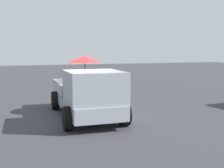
# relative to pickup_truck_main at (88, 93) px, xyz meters

# --- Properties ---
(ground_plane) EXTENTS (80.00, 80.00, 0.00)m
(ground_plane) POSITION_rel_pickup_truck_main_xyz_m (-0.45, 0.01, -0.99)
(ground_plane) COLOR #38383D
(pickup_truck_main) EXTENTS (5.13, 2.43, 2.39)m
(pickup_truck_main) POSITION_rel_pickup_truck_main_xyz_m (0.00, 0.00, 0.00)
(pickup_truck_main) COLOR black
(pickup_truck_main) RESTS_ON ground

